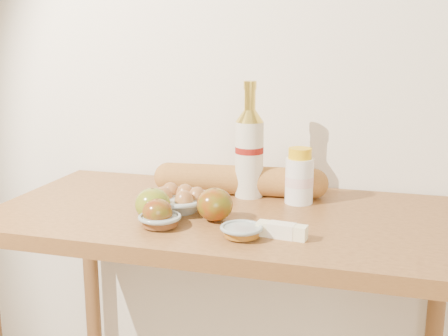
{
  "coord_description": "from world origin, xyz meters",
  "views": [
    {
      "loc": [
        0.37,
        -0.14,
        1.34
      ],
      "look_at": [
        0.0,
        1.15,
        1.02
      ],
      "focal_mm": 45.0,
      "sensor_mm": 36.0,
      "label": 1
    }
  ],
  "objects_px": {
    "baguette": "(239,180)",
    "cream_bottle": "(299,178)",
    "table": "(227,256)",
    "egg_bowl": "(178,200)",
    "bourbon_bottle": "(249,151)"
  },
  "relations": [
    {
      "from": "baguette",
      "to": "table",
      "type": "bearing_deg",
      "value": -91.9
    },
    {
      "from": "bourbon_bottle",
      "to": "egg_bowl",
      "type": "height_order",
      "value": "bourbon_bottle"
    },
    {
      "from": "egg_bowl",
      "to": "baguette",
      "type": "relative_size",
      "value": 0.44
    },
    {
      "from": "table",
      "to": "bourbon_bottle",
      "type": "bearing_deg",
      "value": 81.93
    },
    {
      "from": "baguette",
      "to": "cream_bottle",
      "type": "bearing_deg",
      "value": -16.92
    },
    {
      "from": "egg_bowl",
      "to": "baguette",
      "type": "distance_m",
      "value": 0.22
    },
    {
      "from": "egg_bowl",
      "to": "bourbon_bottle",
      "type": "bearing_deg",
      "value": 50.56
    },
    {
      "from": "egg_bowl",
      "to": "baguette",
      "type": "height_order",
      "value": "baguette"
    },
    {
      "from": "cream_bottle",
      "to": "baguette",
      "type": "height_order",
      "value": "cream_bottle"
    },
    {
      "from": "bourbon_bottle",
      "to": "egg_bowl",
      "type": "distance_m",
      "value": 0.25
    },
    {
      "from": "table",
      "to": "egg_bowl",
      "type": "height_order",
      "value": "egg_bowl"
    },
    {
      "from": "cream_bottle",
      "to": "egg_bowl",
      "type": "xyz_separation_m",
      "value": [
        -0.29,
        -0.15,
        -0.04
      ]
    },
    {
      "from": "table",
      "to": "bourbon_bottle",
      "type": "relative_size",
      "value": 3.74
    },
    {
      "from": "cream_bottle",
      "to": "baguette",
      "type": "distance_m",
      "value": 0.18
    },
    {
      "from": "table",
      "to": "cream_bottle",
      "type": "bearing_deg",
      "value": 36.92
    }
  ]
}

